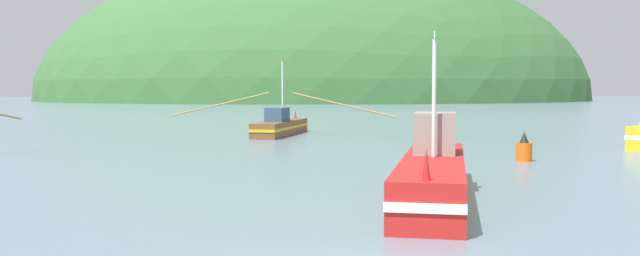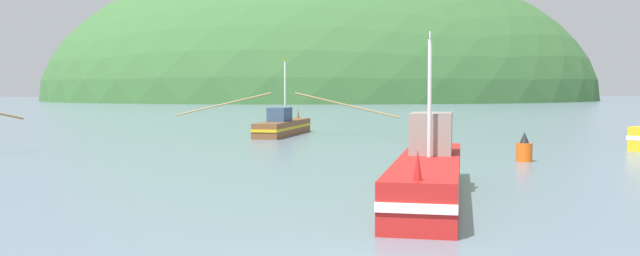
{
  "view_description": "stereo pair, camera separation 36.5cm",
  "coord_description": "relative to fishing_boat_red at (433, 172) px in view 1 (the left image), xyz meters",
  "views": [
    {
      "loc": [
        -2.24,
        -10.76,
        3.24
      ],
      "look_at": [
        1.76,
        21.52,
        1.4
      ],
      "focal_mm": 38.49,
      "sensor_mm": 36.0,
      "label": 1
    },
    {
      "loc": [
        -1.88,
        -10.8,
        3.24
      ],
      "look_at": [
        1.76,
        21.52,
        1.4
      ],
      "focal_mm": 38.49,
      "sensor_mm": 36.0,
      "label": 2
    }
  ],
  "objects": [
    {
      "name": "fishing_boat_red",
      "position": [
        0.0,
        0.0,
        0.0
      ],
      "size": [
        5.29,
        11.45,
        4.94
      ],
      "rotation": [
        0.0,
        0.0,
        4.39
      ],
      "color": "red",
      "rests_on": "ground"
    },
    {
      "name": "fishing_boat_brown",
      "position": [
        -2.71,
        28.58,
        -0.1
      ],
      "size": [
        15.68,
        9.6,
        5.47
      ],
      "rotation": [
        0.0,
        0.0,
        1.24
      ],
      "color": "brown",
      "rests_on": "ground"
    },
    {
      "name": "hill_far_left",
      "position": [
        19.31,
        190.74,
        -0.75
      ],
      "size": [
        165.75,
        132.6,
        84.9
      ],
      "primitive_type": "ellipsoid",
      "color": "#386633",
      "rests_on": "ground"
    },
    {
      "name": "channel_buoy",
      "position": [
        7.02,
        9.53,
        -0.22
      ],
      "size": [
        0.71,
        0.71,
        1.33
      ],
      "color": "#E55914",
      "rests_on": "ground"
    },
    {
      "name": "hill_mid_left",
      "position": [
        49.53,
        228.81,
        -0.75
      ],
      "size": [
        133.23,
        106.59,
        73.63
      ],
      "primitive_type": "ellipsoid",
      "color": "#516B38",
      "rests_on": "ground"
    }
  ]
}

